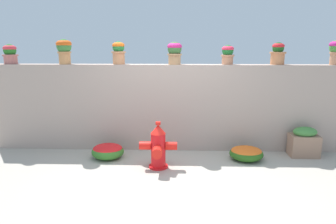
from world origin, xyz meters
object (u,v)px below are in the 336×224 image
potted_plant_1 (64,49)px  flower_bush_right (246,153)px  potted_plant_0 (10,53)px  fire_hydrant (158,148)px  potted_plant_2 (119,51)px  potted_plant_3 (175,51)px  flower_bush_left (108,151)px  potted_plant_4 (228,53)px  potted_plant_5 (278,53)px  planter_box (304,142)px

potted_plant_1 → flower_bush_right: (3.31, -0.56, -1.78)m
potted_plant_0 → flower_bush_right: size_ratio=0.62×
fire_hydrant → potted_plant_2: bearing=128.1°
potted_plant_3 → fire_hydrant: 1.81m
fire_hydrant → flower_bush_left: (-0.93, 0.40, -0.21)m
flower_bush_left → flower_bush_right: flower_bush_left is taller
flower_bush_left → flower_bush_right: size_ratio=0.97×
flower_bush_left → potted_plant_2: bearing=77.3°
potted_plant_4 → flower_bush_left: (-2.15, -0.63, -1.68)m
potted_plant_0 → potted_plant_5: 4.98m
planter_box → potted_plant_1: bearing=175.6°
potted_plant_4 → planter_box: (1.37, -0.40, -1.56)m
potted_plant_0 → planter_box: size_ratio=0.67×
flower_bush_right → potted_plant_3: bearing=156.5°
potted_plant_5 → flower_bush_left: potted_plant_5 is taller
potted_plant_4 → flower_bush_right: 1.83m
potted_plant_0 → potted_plant_1: potted_plant_1 is taller
potted_plant_3 → flower_bush_left: size_ratio=0.72×
potted_plant_5 → planter_box: size_ratio=0.73×
potted_plant_0 → flower_bush_left: bearing=-18.1°
potted_plant_0 → flower_bush_right: potted_plant_0 is taller
potted_plant_5 → planter_box: (0.46, -0.40, -1.57)m
potted_plant_0 → planter_box: (5.44, -0.39, -1.56)m
potted_plant_2 → potted_plant_4: bearing=0.8°
potted_plant_3 → planter_box: bearing=-7.9°
potted_plant_1 → potted_plant_4: 3.01m
potted_plant_1 → flower_bush_right: 3.80m
flower_bush_left → potted_plant_4: bearing=16.5°
potted_plant_3 → potted_plant_4: (0.97, 0.07, -0.04)m
potted_plant_3 → flower_bush_left: 2.16m
potted_plant_1 → flower_bush_right: size_ratio=0.78×
potted_plant_0 → potted_plant_2: bearing=-0.7°
potted_plant_2 → flower_bush_right: potted_plant_2 is taller
potted_plant_0 → potted_plant_4: 4.07m
potted_plant_5 → flower_bush_right: size_ratio=0.68×
flower_bush_right → planter_box: size_ratio=1.08×
potted_plant_5 → flower_bush_left: (-3.06, -0.64, -1.70)m
potted_plant_3 → potted_plant_5: (1.88, 0.07, -0.03)m
potted_plant_4 → flower_bush_left: bearing=-163.5°
potted_plant_3 → flower_bush_right: bearing=-23.5°
flower_bush_left → potted_plant_3: bearing=25.7°
potted_plant_1 → fire_hydrant: size_ratio=0.59×
potted_plant_2 → potted_plant_4: 2.01m
potted_plant_5 → fire_hydrant: 2.80m
potted_plant_2 → flower_bush_left: size_ratio=0.73×
potted_plant_2 → flower_bush_right: bearing=-14.5°
flower_bush_right → planter_box: (1.07, 0.23, 0.14)m
potted_plant_3 → fire_hydrant: (-0.25, -0.97, -1.51)m
flower_bush_right → potted_plant_0: bearing=171.9°
fire_hydrant → flower_bush_right: size_ratio=1.31×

